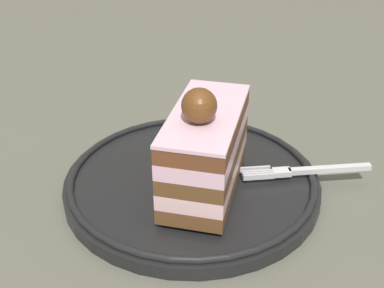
# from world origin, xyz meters

# --- Properties ---
(ground_plane) EXTENTS (2.40, 2.40, 0.00)m
(ground_plane) POSITION_xyz_m (0.00, 0.00, 0.00)
(ground_plane) COLOR #57574B
(dessert_plate) EXTENTS (0.23, 0.23, 0.02)m
(dessert_plate) POSITION_xyz_m (-0.02, 0.02, 0.01)
(dessert_plate) COLOR black
(dessert_plate) RESTS_ON ground_plane
(cake_slice) EXTENTS (0.13, 0.12, 0.10)m
(cake_slice) POSITION_xyz_m (-0.00, 0.02, 0.05)
(cake_slice) COLOR brown
(cake_slice) RESTS_ON dessert_plate
(whipped_cream_dollop) EXTENTS (0.04, 0.04, 0.03)m
(whipped_cream_dollop) POSITION_xyz_m (-0.08, 0.08, 0.03)
(whipped_cream_dollop) COLOR white
(whipped_cream_dollop) RESTS_ON dessert_plate
(fork) EXTENTS (0.05, 0.11, 0.00)m
(fork) POSITION_xyz_m (0.02, 0.11, 0.02)
(fork) COLOR silver
(fork) RESTS_ON dessert_plate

